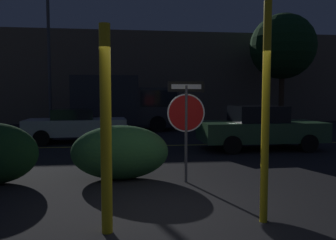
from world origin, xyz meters
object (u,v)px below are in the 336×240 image
(street_lamp, at_px, (49,42))
(passing_car_2, at_px, (76,125))
(stop_sign, at_px, (186,113))
(passing_car_3, at_px, (260,128))
(yellow_pole_right, at_px, (266,114))
(hedge_bush_2, at_px, (120,152))
(tree_0, at_px, (283,47))
(yellow_pole_left, at_px, (106,130))
(delivery_truck, at_px, (126,102))

(street_lamp, bearing_deg, passing_car_2, -65.57)
(stop_sign, relative_size, passing_car_3, 0.50)
(yellow_pole_right, xyz_separation_m, passing_car_2, (-4.07, 8.99, -0.91))
(yellow_pole_right, bearing_deg, hedge_bush_2, 127.80)
(hedge_bush_2, bearing_deg, passing_car_3, 37.29)
(passing_car_2, distance_m, tree_0, 13.74)
(yellow_pole_right, bearing_deg, tree_0, 63.27)
(passing_car_3, distance_m, street_lamp, 11.77)
(street_lamp, relative_size, tree_0, 1.06)
(yellow_pole_left, distance_m, tree_0, 18.35)
(yellow_pole_left, bearing_deg, street_lamp, 105.70)
(delivery_truck, bearing_deg, hedge_bush_2, 1.06)
(yellow_pole_left, relative_size, delivery_truck, 0.50)
(stop_sign, xyz_separation_m, hedge_bush_2, (-1.42, 0.45, -0.90))
(stop_sign, height_order, hedge_bush_2, stop_sign)
(hedge_bush_2, relative_size, tree_0, 0.31)
(yellow_pole_left, xyz_separation_m, passing_car_3, (4.87, 6.52, -0.65))
(passing_car_3, bearing_deg, tree_0, 149.44)
(stop_sign, xyz_separation_m, passing_car_3, (3.34, 4.07, -0.75))
(tree_0, bearing_deg, delivery_truck, -170.93)
(delivery_truck, bearing_deg, passing_car_3, 35.09)
(hedge_bush_2, bearing_deg, tree_0, 51.47)
(yellow_pole_left, bearing_deg, passing_car_2, 101.19)
(hedge_bush_2, distance_m, delivery_truck, 10.70)
(yellow_pole_right, relative_size, hedge_bush_2, 1.48)
(stop_sign, bearing_deg, street_lamp, 113.67)
(stop_sign, relative_size, street_lamp, 0.29)
(passing_car_2, xyz_separation_m, passing_car_3, (6.66, -2.57, 0.05))
(delivery_truck, relative_size, tree_0, 0.81)
(yellow_pole_right, distance_m, passing_car_3, 6.97)
(yellow_pole_right, height_order, tree_0, tree_0)
(yellow_pole_left, relative_size, street_lamp, 0.38)
(passing_car_2, distance_m, passing_car_3, 7.14)
(yellow_pole_left, height_order, street_lamp, street_lamp)
(hedge_bush_2, bearing_deg, yellow_pole_right, -52.20)
(hedge_bush_2, distance_m, tree_0, 16.18)
(yellow_pole_left, bearing_deg, passing_car_3, 53.28)
(hedge_bush_2, relative_size, passing_car_3, 0.50)
(passing_car_2, xyz_separation_m, street_lamp, (-1.99, 4.37, 4.00))
(tree_0, bearing_deg, yellow_pole_left, -123.05)
(delivery_truck, bearing_deg, yellow_pole_right, 10.29)
(hedge_bush_2, xyz_separation_m, delivery_truck, (0.07, 10.66, 0.95))
(stop_sign, relative_size, hedge_bush_2, 1.00)
(street_lamp, bearing_deg, delivery_truck, 1.34)
(passing_car_2, bearing_deg, tree_0, 113.22)
(yellow_pole_left, xyz_separation_m, delivery_truck, (0.18, 13.56, 0.15))
(yellow_pole_right, bearing_deg, yellow_pole_left, -177.26)
(hedge_bush_2, distance_m, street_lamp, 11.98)
(passing_car_3, xyz_separation_m, tree_0, (4.96, 8.58, 4.16))
(yellow_pole_right, bearing_deg, passing_car_3, 68.01)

